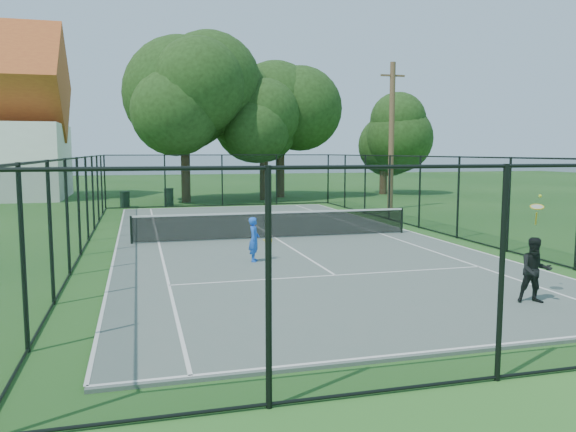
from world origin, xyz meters
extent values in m
plane|color=#1E4F1B|center=(0.00, 0.00, 0.00)|extent=(120.00, 120.00, 0.00)
cube|color=slate|center=(0.00, 0.00, 0.03)|extent=(11.00, 24.00, 0.06)
cylinder|color=black|center=(-5.00, 0.00, 0.53)|extent=(0.08, 0.08, 0.95)
cylinder|color=black|center=(5.00, 0.00, 0.53)|extent=(0.08, 0.08, 0.95)
cube|color=black|center=(0.00, 0.00, 0.53)|extent=(10.00, 0.03, 0.88)
cube|color=white|center=(0.00, 0.00, 0.98)|extent=(10.00, 0.05, 0.06)
cylinder|color=#332114|center=(-1.84, 16.00, 2.04)|extent=(0.56, 0.56, 4.08)
sphere|color=black|center=(-1.84, 16.00, 5.92)|extent=(7.36, 7.36, 7.36)
cylinder|color=#332114|center=(3.28, 16.57, 1.60)|extent=(0.56, 0.56, 3.20)
sphere|color=black|center=(3.28, 16.57, 4.63)|extent=(5.74, 5.74, 5.74)
cylinder|color=#332114|center=(4.85, 18.35, 2.16)|extent=(0.56, 0.56, 4.31)
sphere|color=black|center=(4.85, 18.35, 6.02)|extent=(6.84, 6.84, 6.84)
cylinder|color=#332114|center=(12.93, 19.04, 1.44)|extent=(0.56, 0.56, 2.88)
sphere|color=black|center=(12.93, 19.04, 4.14)|extent=(5.03, 5.03, 5.03)
cylinder|color=black|center=(-5.49, 13.80, 0.43)|extent=(0.54, 0.54, 0.87)
cylinder|color=black|center=(-5.49, 13.80, 0.89)|extent=(0.58, 0.58, 0.05)
cylinder|color=black|center=(-3.01, 14.10, 0.49)|extent=(0.54, 0.54, 0.98)
cylinder|color=black|center=(-3.01, 14.10, 1.00)|extent=(0.58, 0.58, 0.05)
cylinder|color=#4C3823|center=(8.76, 9.00, 3.98)|extent=(0.30, 0.30, 7.97)
cube|color=#4C3823|center=(8.76, 9.00, 7.25)|extent=(1.40, 0.10, 0.10)
imported|color=blue|center=(-1.60, -4.06, 0.69)|extent=(0.43, 0.53, 1.26)
torus|color=gold|center=(-1.15, -3.91, 0.61)|extent=(0.27, 0.18, 0.29)
cylinder|color=silver|center=(-1.15, -3.91, 0.61)|extent=(0.23, 0.15, 0.25)
imported|color=black|center=(3.09, -9.87, 0.74)|extent=(0.80, 0.71, 1.36)
torus|color=gold|center=(3.34, -9.52, 2.01)|extent=(0.30, 0.28, 0.14)
cylinder|color=silver|center=(3.34, -9.52, 2.01)|extent=(0.26, 0.24, 0.11)
sphere|color=#CCE526|center=(3.63, -9.24, 2.21)|extent=(0.07, 0.07, 0.07)
camera|label=1|loc=(-4.74, -19.47, 3.16)|focal=35.00mm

